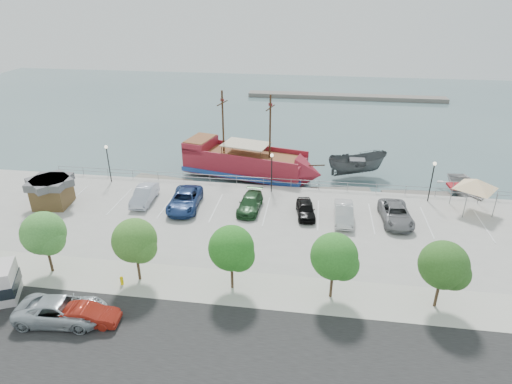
# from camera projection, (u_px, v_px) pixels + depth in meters

# --- Properties ---
(ground) EXTENTS (160.00, 160.00, 0.00)m
(ground) POSITION_uv_depth(u_px,v_px,m) (263.00, 231.00, 40.13)
(ground) COLOR #436065
(street) EXTENTS (100.00, 8.00, 0.04)m
(street) POSITION_uv_depth(u_px,v_px,m) (230.00, 352.00, 25.41)
(street) COLOR black
(street) RESTS_ON land_slab
(sidewalk) EXTENTS (100.00, 4.00, 0.05)m
(sidewalk) POSITION_uv_depth(u_px,v_px,m) (246.00, 289.00, 30.77)
(sidewalk) COLOR #B8B5A3
(sidewalk) RESTS_ON land_slab
(seawall_railing) EXTENTS (50.00, 0.06, 1.00)m
(seawall_railing) POSITION_uv_depth(u_px,v_px,m) (273.00, 182.00, 46.44)
(seawall_railing) COLOR gray
(seawall_railing) RESTS_ON land_slab
(far_shore) EXTENTS (40.00, 3.00, 0.80)m
(far_shore) POSITION_uv_depth(u_px,v_px,m) (346.00, 97.00, 87.79)
(far_shore) COLOR #686259
(far_shore) RESTS_ON ground
(pirate_ship) EXTENTS (17.18, 8.19, 10.64)m
(pirate_ship) POSITION_uv_depth(u_px,v_px,m) (254.00, 165.00, 50.30)
(pirate_ship) COLOR maroon
(pirate_ship) RESTS_ON ground
(patrol_boat) EXTENTS (7.67, 4.73, 2.78)m
(patrol_boat) POSITION_uv_depth(u_px,v_px,m) (357.00, 166.00, 50.96)
(patrol_boat) COLOR #44484A
(patrol_boat) RESTS_ON ground
(speedboat) EXTENTS (5.58, 7.32, 1.42)m
(speedboat) POSITION_uv_depth(u_px,v_px,m) (466.00, 190.00, 46.58)
(speedboat) COLOR silver
(speedboat) RESTS_ON ground
(dock_west) EXTENTS (7.26, 3.17, 0.40)m
(dock_west) POSITION_uv_depth(u_px,v_px,m) (163.00, 181.00, 49.94)
(dock_west) COLOR slate
(dock_west) RESTS_ON ground
(dock_mid) EXTENTS (6.75, 2.72, 0.38)m
(dock_mid) POSITION_uv_depth(u_px,v_px,m) (341.00, 192.00, 47.31)
(dock_mid) COLOR slate
(dock_mid) RESTS_ON ground
(dock_east) EXTENTS (7.44, 2.71, 0.42)m
(dock_east) POSITION_uv_depth(u_px,v_px,m) (417.00, 196.00, 46.26)
(dock_east) COLOR slate
(dock_east) RESTS_ON ground
(shed) EXTENTS (3.87, 3.87, 2.87)m
(shed) POSITION_uv_depth(u_px,v_px,m) (52.00, 191.00, 42.02)
(shed) COLOR brown
(shed) RESTS_ON land_slab
(canopy_tent) EXTENTS (5.27, 5.27, 3.81)m
(canopy_tent) POSITION_uv_depth(u_px,v_px,m) (478.00, 179.00, 40.25)
(canopy_tent) COLOR slate
(canopy_tent) RESTS_ON land_slab
(street_van) EXTENTS (5.95, 3.13, 1.60)m
(street_van) POSITION_uv_depth(u_px,v_px,m) (61.00, 310.00, 27.55)
(street_van) COLOR #A4AFB5
(street_van) RESTS_ON street
(street_sedan) EXTENTS (4.18, 1.78, 1.34)m
(street_sedan) POSITION_uv_depth(u_px,v_px,m) (87.00, 315.00, 27.32)
(street_sedan) COLOR maroon
(street_sedan) RESTS_ON street
(fire_hydrant) EXTENTS (0.25, 0.25, 0.72)m
(fire_hydrant) POSITION_uv_depth(u_px,v_px,m) (122.00, 280.00, 31.05)
(fire_hydrant) COLOR #E9C300
(fire_hydrant) RESTS_ON sidewalk
(lamp_post_left) EXTENTS (0.36, 0.36, 4.28)m
(lamp_post_left) POSITION_uv_depth(u_px,v_px,m) (108.00, 157.00, 46.55)
(lamp_post_left) COLOR black
(lamp_post_left) RESTS_ON land_slab
(lamp_post_mid) EXTENTS (0.36, 0.36, 4.28)m
(lamp_post_mid) POSITION_uv_depth(u_px,v_px,m) (272.00, 166.00, 44.24)
(lamp_post_mid) COLOR black
(lamp_post_mid) RESTS_ON land_slab
(lamp_post_right) EXTENTS (0.36, 0.36, 4.28)m
(lamp_post_right) POSITION_uv_depth(u_px,v_px,m) (433.00, 175.00, 42.19)
(lamp_post_right) COLOR black
(lamp_post_right) RESTS_ON land_slab
(tree_b) EXTENTS (3.30, 3.20, 5.00)m
(tree_b) POSITION_uv_depth(u_px,v_px,m) (45.00, 235.00, 31.19)
(tree_b) COLOR #473321
(tree_b) RESTS_ON sidewalk
(tree_c) EXTENTS (3.30, 3.20, 5.00)m
(tree_c) POSITION_uv_depth(u_px,v_px,m) (136.00, 242.00, 30.29)
(tree_c) COLOR #473321
(tree_c) RESTS_ON sidewalk
(tree_d) EXTENTS (3.30, 3.20, 5.00)m
(tree_d) POSITION_uv_depth(u_px,v_px,m) (233.00, 250.00, 29.40)
(tree_d) COLOR #473321
(tree_d) RESTS_ON sidewalk
(tree_e) EXTENTS (3.30, 3.20, 5.00)m
(tree_e) POSITION_uv_depth(u_px,v_px,m) (336.00, 258.00, 28.50)
(tree_e) COLOR #473321
(tree_e) RESTS_ON sidewalk
(tree_f) EXTENTS (3.30, 3.20, 5.00)m
(tree_f) POSITION_uv_depth(u_px,v_px,m) (446.00, 267.00, 27.60)
(tree_f) COLOR #473321
(tree_f) RESTS_ON sidewalk
(parked_car_b) EXTENTS (1.88, 4.86, 1.58)m
(parked_car_b) POSITION_uv_depth(u_px,v_px,m) (144.00, 195.00, 42.95)
(parked_car_b) COLOR #B2B7CB
(parked_car_b) RESTS_ON land_slab
(parked_car_c) EXTENTS (3.22, 6.19, 1.67)m
(parked_car_c) POSITION_uv_depth(u_px,v_px,m) (185.00, 200.00, 41.85)
(parked_car_c) COLOR navy
(parked_car_c) RESTS_ON land_slab
(parked_car_d) EXTENTS (2.23, 4.99, 1.42)m
(parked_car_d) POSITION_uv_depth(u_px,v_px,m) (250.00, 203.00, 41.48)
(parked_car_d) COLOR #1E4423
(parked_car_d) RESTS_ON land_slab
(parked_car_e) EXTENTS (2.20, 4.28, 1.40)m
(parked_car_e) POSITION_uv_depth(u_px,v_px,m) (306.00, 209.00, 40.41)
(parked_car_e) COLOR black
(parked_car_e) RESTS_ON land_slab
(parked_car_f) EXTENTS (1.67, 4.73, 1.56)m
(parked_car_f) POSITION_uv_depth(u_px,v_px,m) (344.00, 213.00, 39.51)
(parked_car_f) COLOR silver
(parked_car_f) RESTS_ON land_slab
(parked_car_g) EXTENTS (2.86, 5.67, 1.54)m
(parked_car_g) POSITION_uv_depth(u_px,v_px,m) (396.00, 214.00, 39.36)
(parked_car_g) COLOR slate
(parked_car_g) RESTS_ON land_slab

